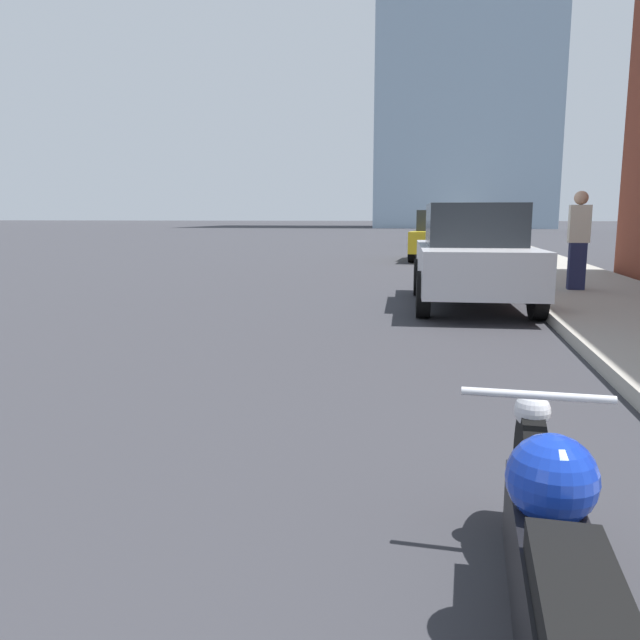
{
  "coord_description": "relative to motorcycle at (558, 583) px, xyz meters",
  "views": [
    {
      "loc": [
        2.55,
        2.69,
        1.47
      ],
      "look_at": [
        1.59,
        7.8,
        0.6
      ],
      "focal_mm": 35.0,
      "sensor_mm": 36.0,
      "label": 1
    }
  ],
  "objects": [
    {
      "name": "parked_car_yellow",
      "position": [
        -0.26,
        19.71,
        0.45
      ],
      "size": [
        2.14,
        4.46,
        1.66
      ],
      "rotation": [
        0.0,
        0.0,
        -0.06
      ],
      "color": "gold",
      "rests_on": "ground_plane"
    },
    {
      "name": "parked_car_black",
      "position": [
        -0.16,
        41.02,
        0.44
      ],
      "size": [
        2.15,
        4.24,
        1.6
      ],
      "rotation": [
        0.0,
        0.0,
        0.1
      ],
      "color": "black",
      "rests_on": "ground_plane"
    },
    {
      "name": "parked_car_silver",
      "position": [
        0.16,
        8.67,
        0.47
      ],
      "size": [
        1.99,
        4.32,
        1.67
      ],
      "rotation": [
        0.0,
        0.0,
        0.05
      ],
      "color": "#BCBCC1",
      "rests_on": "ground_plane"
    },
    {
      "name": "pedestrian",
      "position": [
        2.1,
        10.15,
        0.7
      ],
      "size": [
        0.36,
        0.25,
        1.77
      ],
      "color": "#1E2347",
      "rests_on": "sidewalk"
    },
    {
      "name": "parked_car_green",
      "position": [
        0.11,
        30.04,
        0.54
      ],
      "size": [
        2.07,
        4.14,
        1.82
      ],
      "rotation": [
        0.0,
        0.0,
        -0.08
      ],
      "color": "#1E6B33",
      "rests_on": "ground_plane"
    },
    {
      "name": "motorcycle",
      "position": [
        0.0,
        0.0,
        0.0
      ],
      "size": [
        0.62,
        2.52,
        0.75
      ],
      "rotation": [
        0.0,
        0.0,
        -0.05
      ],
      "color": "black",
      "rests_on": "ground_plane"
    },
    {
      "name": "sidewalk",
      "position": [
        2.45,
        35.47,
        -0.3
      ],
      "size": [
        2.6,
        240.0,
        0.15
      ],
      "color": "#9E998E",
      "rests_on": "ground_plane"
    }
  ]
}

